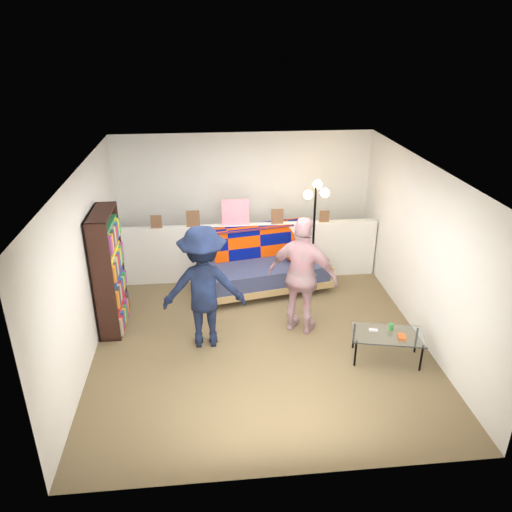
{
  "coord_description": "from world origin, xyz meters",
  "views": [
    {
      "loc": [
        -0.66,
        -5.99,
        3.97
      ],
      "look_at": [
        0.0,
        0.4,
        1.05
      ],
      "focal_mm": 35.0,
      "sensor_mm": 36.0,
      "label": 1
    }
  ],
  "objects_px": {
    "floor_lamp": "(315,213)",
    "person_right": "(303,276)",
    "coffee_table": "(388,336)",
    "bookshelf": "(109,275)",
    "futon_sofa": "(265,265)",
    "person_left": "(204,287)"
  },
  "relations": [
    {
      "from": "futon_sofa",
      "to": "person_right",
      "type": "relative_size",
      "value": 1.29
    },
    {
      "from": "coffee_table",
      "to": "person_right",
      "type": "bearing_deg",
      "value": 140.48
    },
    {
      "from": "coffee_table",
      "to": "person_right",
      "type": "height_order",
      "value": "person_right"
    },
    {
      "from": "floor_lamp",
      "to": "bookshelf",
      "type": "bearing_deg",
      "value": -162.64
    },
    {
      "from": "person_left",
      "to": "person_right",
      "type": "xyz_separation_m",
      "value": [
        1.37,
        0.19,
        -0.0
      ]
    },
    {
      "from": "bookshelf",
      "to": "floor_lamp",
      "type": "distance_m",
      "value": 3.33
    },
    {
      "from": "coffee_table",
      "to": "floor_lamp",
      "type": "bearing_deg",
      "value": 103.81
    },
    {
      "from": "futon_sofa",
      "to": "coffee_table",
      "type": "xyz_separation_m",
      "value": [
        1.36,
        -2.16,
        -0.06
      ]
    },
    {
      "from": "floor_lamp",
      "to": "person_right",
      "type": "xyz_separation_m",
      "value": [
        -0.45,
        -1.38,
        -0.42
      ]
    },
    {
      "from": "futon_sofa",
      "to": "coffee_table",
      "type": "distance_m",
      "value": 2.55
    },
    {
      "from": "futon_sofa",
      "to": "person_right",
      "type": "height_order",
      "value": "person_right"
    },
    {
      "from": "floor_lamp",
      "to": "person_left",
      "type": "height_order",
      "value": "floor_lamp"
    },
    {
      "from": "futon_sofa",
      "to": "person_right",
      "type": "distance_m",
      "value": 1.46
    },
    {
      "from": "coffee_table",
      "to": "person_left",
      "type": "height_order",
      "value": "person_left"
    },
    {
      "from": "coffee_table",
      "to": "bookshelf",
      "type": "bearing_deg",
      "value": 161.79
    },
    {
      "from": "floor_lamp",
      "to": "person_right",
      "type": "relative_size",
      "value": 1.05
    },
    {
      "from": "bookshelf",
      "to": "person_right",
      "type": "distance_m",
      "value": 2.73
    },
    {
      "from": "person_left",
      "to": "person_right",
      "type": "distance_m",
      "value": 1.38
    },
    {
      "from": "futon_sofa",
      "to": "coffee_table",
      "type": "relative_size",
      "value": 2.21
    },
    {
      "from": "coffee_table",
      "to": "floor_lamp",
      "type": "distance_m",
      "value": 2.44
    },
    {
      "from": "bookshelf",
      "to": "coffee_table",
      "type": "distance_m",
      "value": 3.91
    },
    {
      "from": "coffee_table",
      "to": "person_right",
      "type": "relative_size",
      "value": 0.58
    }
  ]
}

